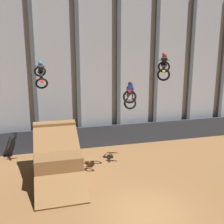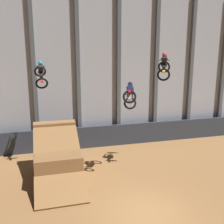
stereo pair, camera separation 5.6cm
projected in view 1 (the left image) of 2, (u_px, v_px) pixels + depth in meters
The scene contains 7 objects.
ground_plane at pixel (146, 213), 11.57m from camera, with size 60.00×60.00×0.00m, color olive.
arena_back_wall at pixel (98, 69), 19.31m from camera, with size 32.00×0.40×11.52m.
lower_barrier at pixel (101, 136), 19.74m from camera, with size 31.36×0.20×1.61m.
dirt_ramp at pixel (57, 159), 15.04m from camera, with size 2.53×5.16×2.95m.
rider_bike_left_air at pixel (41, 74), 15.61m from camera, with size 0.80×1.86×1.69m.
rider_bike_center_air at pixel (130, 96), 14.51m from camera, with size 1.27×1.83×1.67m.
rider_bike_right_air at pixel (164, 67), 15.15m from camera, with size 1.39×1.85×1.62m.
Camera 1 is at (-4.18, -9.55, 6.89)m, focal length 42.00 mm.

